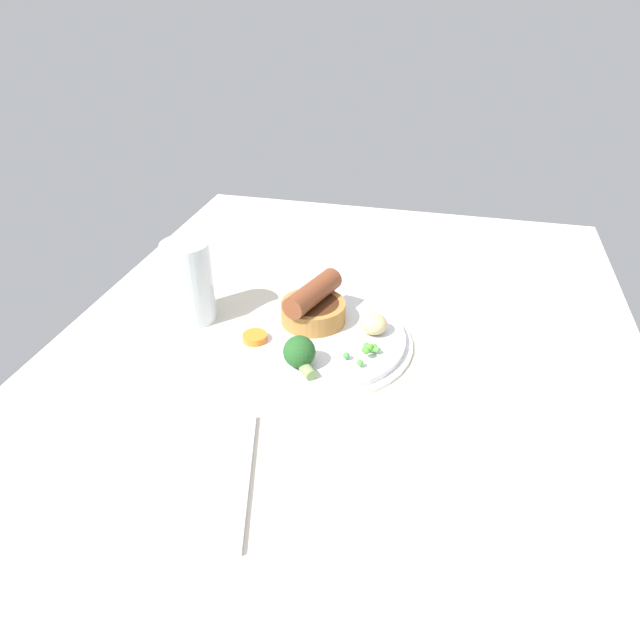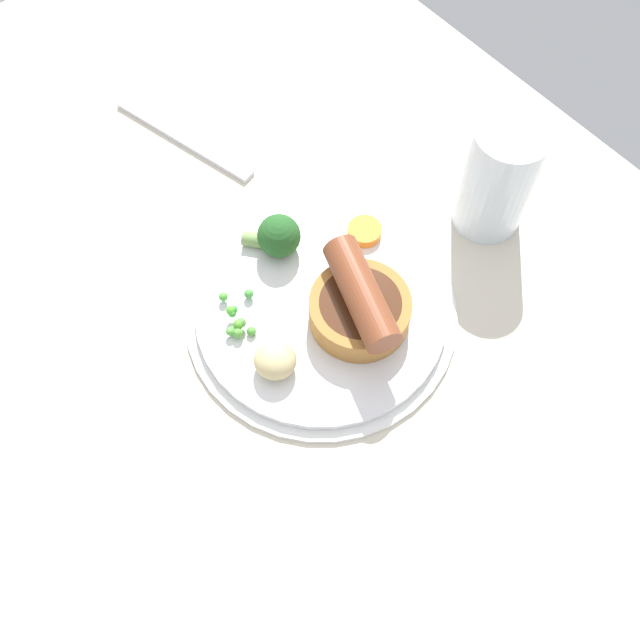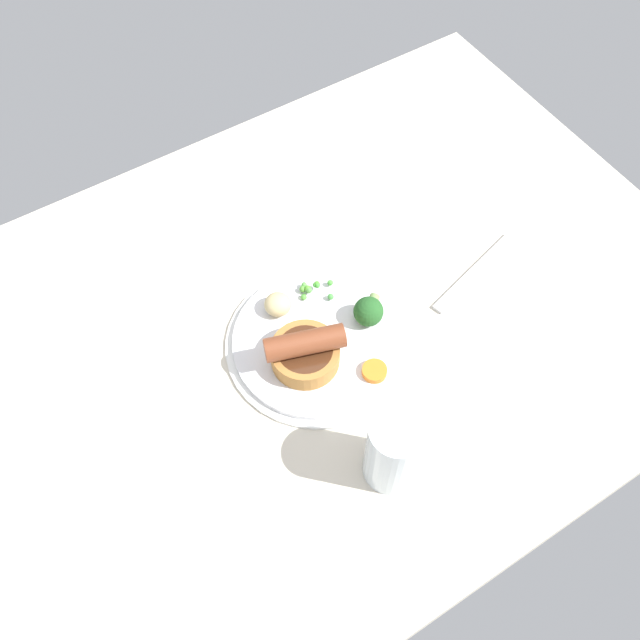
# 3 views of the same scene
# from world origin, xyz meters

# --- Properties ---
(dining_table) EXTENTS (1.10, 0.80, 0.03)m
(dining_table) POSITION_xyz_m (0.00, 0.00, 0.01)
(dining_table) COLOR beige
(dining_table) RESTS_ON ground
(dinner_plate) EXTENTS (0.25, 0.25, 0.01)m
(dinner_plate) POSITION_xyz_m (0.03, 0.03, 0.04)
(dinner_plate) COLOR silver
(dinner_plate) RESTS_ON dining_table
(sausage_pudding) EXTENTS (0.11, 0.09, 0.06)m
(sausage_pudding) POSITION_xyz_m (0.06, 0.05, 0.07)
(sausage_pudding) COLOR #AD7538
(sausage_pudding) RESTS_ON dinner_plate
(pea_pile) EXTENTS (0.05, 0.04, 0.02)m
(pea_pile) POSITION_xyz_m (-0.01, -0.03, 0.05)
(pea_pile) COLOR green
(pea_pile) RESTS_ON dinner_plate
(broccoli_floret_near) EXTENTS (0.05, 0.05, 0.04)m
(broccoli_floret_near) POSITION_xyz_m (-0.05, 0.04, 0.06)
(broccoli_floret_near) COLOR #235623
(broccoli_floret_near) RESTS_ON dinner_plate
(potato_chunk_0) EXTENTS (0.05, 0.05, 0.03)m
(potato_chunk_0) POSITION_xyz_m (0.05, -0.03, 0.06)
(potato_chunk_0) COLOR #CCB77F
(potato_chunk_0) RESTS_ON dinner_plate
(carrot_slice_1) EXTENTS (0.05, 0.05, 0.01)m
(carrot_slice_1) POSITION_xyz_m (-0.01, 0.12, 0.05)
(carrot_slice_1) COLOR orange
(carrot_slice_1) RESTS_ON dinner_plate
(fork) EXTENTS (0.18, 0.06, 0.01)m
(fork) POSITION_xyz_m (-0.23, 0.06, 0.03)
(fork) COLOR silver
(fork) RESTS_ON dining_table
(drinking_glass) EXTENTS (0.07, 0.07, 0.12)m
(drinking_glass) POSITION_xyz_m (0.05, 0.23, 0.09)
(drinking_glass) COLOR silver
(drinking_glass) RESTS_ON dining_table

